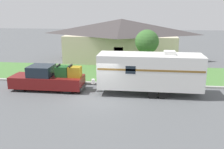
% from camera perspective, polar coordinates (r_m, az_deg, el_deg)
% --- Properties ---
extents(ground_plane, '(120.00, 120.00, 0.00)m').
position_cam_1_polar(ground_plane, '(17.71, -2.89, -5.74)').
color(ground_plane, '#515456').
extents(curb_strip, '(80.00, 0.30, 0.14)m').
position_cam_1_polar(curb_strip, '(21.19, -1.14, -2.02)').
color(curb_strip, '#999993').
rests_on(curb_strip, ground_plane).
extents(lawn_strip, '(80.00, 7.00, 0.03)m').
position_cam_1_polar(lawn_strip, '(24.69, 0.08, 0.31)').
color(lawn_strip, '#477538').
rests_on(lawn_strip, ground_plane).
extents(house_across_street, '(13.92, 7.59, 5.01)m').
position_cam_1_polar(house_across_street, '(30.89, 2.14, 8.13)').
color(house_across_street, beige).
rests_on(house_across_street, ground_plane).
extents(pickup_truck, '(5.76, 1.96, 2.04)m').
position_cam_1_polar(pickup_truck, '(20.18, -14.35, -0.94)').
color(pickup_truck, black).
rests_on(pickup_truck, ground_plane).
extents(travel_trailer, '(8.63, 2.32, 3.29)m').
position_cam_1_polar(travel_trailer, '(18.59, 8.63, 0.79)').
color(travel_trailer, black).
rests_on(travel_trailer, ground_plane).
extents(mailbox, '(0.48, 0.20, 1.25)m').
position_cam_1_polar(mailbox, '(21.45, 13.45, 0.25)').
color(mailbox, brown).
rests_on(mailbox, ground_plane).
extents(tree_in_yard, '(2.30, 2.30, 4.28)m').
position_cam_1_polar(tree_in_yard, '(24.39, 7.99, 7.41)').
color(tree_in_yard, brown).
rests_on(tree_in_yard, ground_plane).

